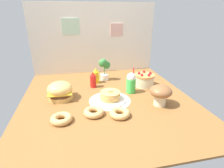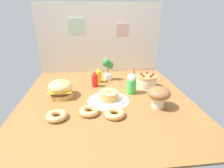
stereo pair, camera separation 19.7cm
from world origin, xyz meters
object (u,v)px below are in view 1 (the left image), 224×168
donut_pink_glaze (61,119)px  mushroom_stool (161,93)px  pancake_stack (110,97)px  layer_cake (144,80)px  ketchup_bottle (93,80)px  donut_vanilla (120,113)px  burger (60,91)px  mustard_bottle (96,76)px  donut_chocolate (94,112)px  potted_plant (104,68)px  cream_soda_cup (131,83)px

donut_pink_glaze → mushroom_stool: size_ratio=0.85×
pancake_stack → layer_cake: 0.64m
layer_cake → ketchup_bottle: 0.69m
pancake_stack → donut_vanilla: (0.03, -0.34, -0.02)m
pancake_stack → ketchup_bottle: size_ratio=1.70×
burger → mustard_bottle: (0.47, 0.41, 0.00)m
burger → mustard_bottle: size_ratio=1.33×
ketchup_bottle → donut_chocolate: size_ratio=1.08×
ketchup_bottle → potted_plant: potted_plant is taller
cream_soda_cup → mushroom_stool: 0.43m
ketchup_bottle → mustard_bottle: size_ratio=1.00×
layer_cake → mustard_bottle: 0.67m
layer_cake → donut_pink_glaze: size_ratio=1.34×
pancake_stack → mushroom_stool: size_ratio=1.55×
pancake_stack → donut_vanilla: size_ratio=1.83×
donut_pink_glaze → burger: bearing=93.2°
cream_soda_cup → mushroom_stool: bearing=-61.4°
mustard_bottle → cream_soda_cup: (0.38, -0.42, 0.03)m
pancake_stack → donut_chocolate: 0.34m
donut_chocolate → mushroom_stool: mushroom_stool is taller
ketchup_bottle → potted_plant: bearing=50.7°
layer_cake → cream_soda_cup: cream_soda_cup is taller
pancake_stack → ketchup_bottle: bearing=107.8°
donut_chocolate → mushroom_stool: 0.73m
ketchup_bottle → cream_soda_cup: size_ratio=0.67×
layer_cake → mustard_bottle: bearing=158.0°
ketchup_bottle → mushroom_stool: (0.65, -0.64, 0.04)m
layer_cake → donut_pink_glaze: bearing=-148.5°
donut_chocolate → donut_vanilla: size_ratio=1.00×
donut_pink_glaze → donut_vanilla: size_ratio=1.00×
mustard_bottle → potted_plant: potted_plant is taller
mustard_bottle → mushroom_stool: 0.99m
burger → layer_cake: bearing=8.5°
mustard_bottle → donut_vanilla: (0.11, -0.92, -0.07)m
potted_plant → layer_cake: bearing=-34.6°
donut_pink_glaze → pancake_stack: bearing=31.3°
burger → donut_vanilla: 0.77m
donut_vanilla → mushroom_stool: (0.48, 0.13, 0.11)m
pancake_stack → cream_soda_cup: bearing=29.5°
cream_soda_cup → donut_chocolate: bearing=-140.0°
mustard_bottle → donut_pink_glaze: bearing=-116.0°
donut_vanilla → potted_plant: potted_plant is taller
mustard_bottle → layer_cake: bearing=-22.0°
mustard_bottle → potted_plant: size_ratio=0.66×
burger → potted_plant: (0.60, 0.50, 0.08)m
donut_pink_glaze → mushroom_stool: 1.04m
cream_soda_cup → donut_pink_glaze: size_ratio=1.61×
mustard_bottle → donut_chocolate: size_ratio=1.08×
cream_soda_cup → donut_chocolate: cream_soda_cup is taller
donut_vanilla → mushroom_stool: 0.51m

